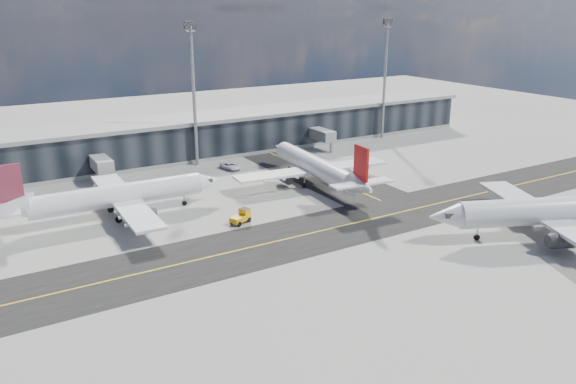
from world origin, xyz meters
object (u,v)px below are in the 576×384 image
at_px(airliner_redtail, 317,167).
at_px(baggage_tug, 242,216).
at_px(airliner_near, 560,210).
at_px(airliner_af, 115,196).
at_px(service_van, 230,166).

distance_m(airliner_redtail, baggage_tug, 22.78).
relative_size(airliner_near, baggage_tug, 9.99).
bearing_deg(airliner_af, airliner_redtail, 87.75).
distance_m(airliner_near, baggage_tug, 46.29).
bearing_deg(service_van, airliner_redtail, -75.22).
bearing_deg(service_van, airliner_af, -161.63).
relative_size(airliner_af, service_van, 7.08).
bearing_deg(airliner_redtail, service_van, 121.58).
distance_m(baggage_tug, service_van, 30.26).
xyz_separation_m(airliner_af, airliner_redtail, (36.15, -2.39, 0.04)).
xyz_separation_m(baggage_tug, service_van, (11.31, 28.07, -0.37)).
relative_size(airliner_af, baggage_tug, 9.43).
relative_size(airliner_redtail, airliner_near, 0.96).
distance_m(airliner_redtail, airliner_near, 41.32).
xyz_separation_m(airliner_near, baggage_tug, (-36.81, 27.94, -2.75)).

